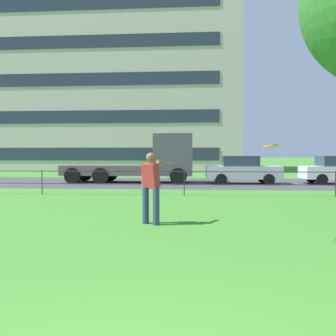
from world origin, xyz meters
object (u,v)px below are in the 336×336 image
(apartment_building_background, at_px, (117,74))
(frisbee, at_px, (271,146))
(flatbed_truck_center, at_px, (148,161))
(car_silver_left, at_px, (242,170))
(person_thrower, at_px, (151,186))

(apartment_building_background, bearing_deg, frisbee, -72.73)
(flatbed_truck_center, height_order, apartment_building_background, apartment_building_background)
(flatbed_truck_center, distance_m, car_silver_left, 5.29)
(frisbee, bearing_deg, person_thrower, 145.88)
(person_thrower, distance_m, car_silver_left, 12.26)
(frisbee, height_order, apartment_building_background, apartment_building_background)
(frisbee, distance_m, car_silver_left, 13.46)
(person_thrower, relative_size, car_silver_left, 0.42)
(frisbee, relative_size, flatbed_truck_center, 0.05)
(person_thrower, bearing_deg, frisbee, -34.12)
(person_thrower, relative_size, flatbed_truck_center, 0.23)
(flatbed_truck_center, height_order, car_silver_left, flatbed_truck_center)
(frisbee, distance_m, flatbed_truck_center, 14.29)
(person_thrower, bearing_deg, flatbed_truck_center, 97.93)
(person_thrower, xyz_separation_m, frisbee, (2.43, -1.65, 0.90))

